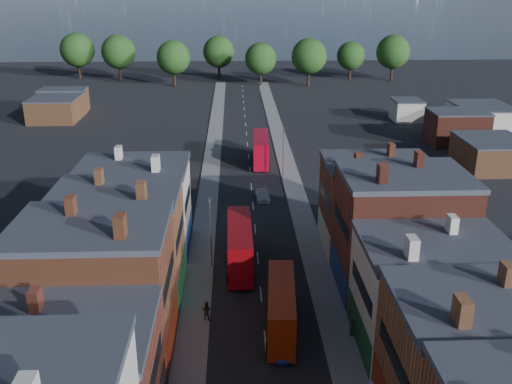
{
  "coord_description": "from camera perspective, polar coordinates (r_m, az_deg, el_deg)",
  "views": [
    {
      "loc": [
        -2.46,
        -26.37,
        29.91
      ],
      "look_at": [
        0.0,
        37.14,
        6.14
      ],
      "focal_mm": 40.0,
      "sensor_mm": 36.0,
      "label": 1
    }
  ],
  "objects": [
    {
      "name": "car_1",
      "position": [
        50.02,
        2.49,
        -15.44
      ],
      "size": [
        1.4,
        3.49,
        1.13
      ],
      "primitive_type": "imported",
      "rotation": [
        0.0,
        0.0,
        0.06
      ],
      "color": "navy",
      "rests_on": "ground"
    },
    {
      "name": "car_2",
      "position": [
        71.47,
        -1.64,
        -3.65
      ],
      "size": [
        2.41,
        4.97,
        1.36
      ],
      "primitive_type": "imported",
      "rotation": [
        0.0,
        0.0,
        0.03
      ],
      "color": "black",
      "rests_on": "ground"
    },
    {
      "name": "car_3",
      "position": [
        82.4,
        0.62,
        -0.27
      ],
      "size": [
        2.26,
        4.87,
        1.38
      ],
      "primitive_type": "imported",
      "rotation": [
        0.0,
        0.0,
        0.07
      ],
      "color": "silver",
      "rests_on": "ground"
    },
    {
      "name": "lamp_post_3",
      "position": [
        90.3,
        2.75,
        4.27
      ],
      "size": [
        0.25,
        0.7,
        8.12
      ],
      "color": "slate",
      "rests_on": "ground"
    },
    {
      "name": "ped_1",
      "position": [
        54.25,
        -4.98,
        -11.72
      ],
      "size": [
        1.02,
        0.76,
        1.86
      ],
      "primitive_type": "imported",
      "rotation": [
        0.0,
        0.0,
        2.81
      ],
      "color": "#44231B",
      "rests_on": "pavement_west"
    },
    {
      "name": "bus_2",
      "position": [
        97.96,
        0.49,
        4.33
      ],
      "size": [
        3.14,
        11.36,
        4.87
      ],
      "rotation": [
        0.0,
        0.0,
        -0.03
      ],
      "color": "#A7071C",
      "rests_on": "ground"
    },
    {
      "name": "ped_3",
      "position": [
        52.59,
        9.55,
        -13.21
      ],
      "size": [
        0.54,
        1.03,
        1.69
      ],
      "primitive_type": "imported",
      "rotation": [
        0.0,
        0.0,
        1.66
      ],
      "color": "#59524C",
      "rests_on": "pavement_east"
    },
    {
      "name": "lamp_post_2",
      "position": [
        61.81,
        -4.58,
        -3.63
      ],
      "size": [
        0.25,
        0.7,
        8.12
      ],
      "color": "slate",
      "rests_on": "ground"
    },
    {
      "name": "pavement_west",
      "position": [
        82.09,
        -4.89,
        -0.9
      ],
      "size": [
        3.0,
        200.0,
        0.12
      ],
      "primitive_type": "cube",
      "color": "gray",
      "rests_on": "ground"
    },
    {
      "name": "bus_0",
      "position": [
        62.57,
        -1.63,
        -5.31
      ],
      "size": [
        2.96,
        11.46,
        4.94
      ],
      "rotation": [
        0.0,
        0.0,
        0.01
      ],
      "color": "#A40911",
      "rests_on": "ground"
    },
    {
      "name": "bus_1",
      "position": [
        51.98,
        2.54,
        -11.45
      ],
      "size": [
        3.17,
        10.51,
        4.48
      ],
      "rotation": [
        0.0,
        0.0,
        -0.07
      ],
      "color": "#A42409",
      "rests_on": "ground"
    },
    {
      "name": "pavement_east",
      "position": [
        82.48,
        4.17,
        -0.77
      ],
      "size": [
        3.0,
        200.0,
        0.12
      ],
      "primitive_type": "cube",
      "color": "gray",
      "rests_on": "ground"
    }
  ]
}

